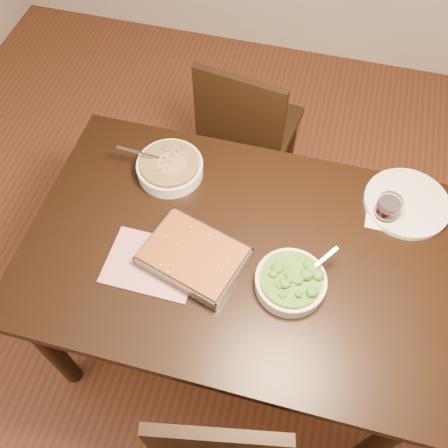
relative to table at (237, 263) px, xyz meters
name	(u,v)px	position (x,y,z in m)	size (l,w,h in m)	color
ground	(234,330)	(0.00, 0.00, -0.65)	(4.00, 4.00, 0.00)	#4B2815
table	(237,263)	(0.00, 0.00, 0.00)	(1.40, 0.90, 0.75)	black
magazine_a	(152,264)	(-0.25, -0.12, 0.10)	(0.29, 0.21, 0.01)	#A83042
coaster	(383,217)	(0.45, 0.25, 0.10)	(0.12, 0.12, 0.00)	white
stew_bowl	(170,167)	(-0.31, 0.25, 0.13)	(0.27, 0.24, 0.09)	white
broccoli_bowl	(291,282)	(0.19, -0.09, 0.13)	(0.22, 0.23, 0.09)	white
baking_dish	(194,257)	(-0.13, -0.08, 0.12)	(0.36, 0.31, 0.06)	silver
wine_tumbler	(387,208)	(0.45, 0.25, 0.15)	(0.08, 0.08, 0.09)	black
dinner_plate	(407,203)	(0.52, 0.32, 0.11)	(0.29, 0.29, 0.02)	silver
chair_far	(246,128)	(-0.15, 0.79, -0.18)	(0.45, 0.45, 0.85)	black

